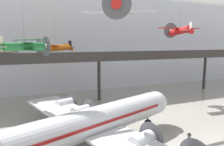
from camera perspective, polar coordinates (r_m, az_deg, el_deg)
hangar_back_wall at (r=53.72m, az=-7.45°, el=8.42°), size 140.00×3.00×24.83m
mezzanine_walkway at (r=42.22m, az=-3.39°, el=3.90°), size 110.00×3.20×10.77m
airliner_silver_main at (r=23.33m, az=-6.52°, el=-14.21°), size 27.14×31.68×10.12m
suspended_plane_red_highwing at (r=43.53m, az=18.81°, el=11.34°), size 9.36×7.65×6.22m
suspended_plane_orange_highwing at (r=43.90m, az=-15.81°, el=6.98°), size 8.09×9.43×9.64m
suspended_plane_green_biplane at (r=29.98m, az=-23.59°, el=7.04°), size 6.98×8.09×9.09m
suspended_plane_silver_racer at (r=23.49m, az=2.22°, el=17.68°), size 7.83×7.01×4.97m
info_sign_pedestal at (r=28.70m, az=21.14°, el=-16.93°), size 0.16×0.78×1.24m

